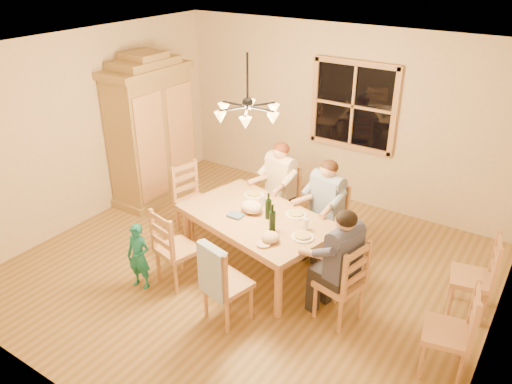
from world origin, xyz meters
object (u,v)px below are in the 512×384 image
Objects in this scene: adult_slate_man at (342,253)px; child at (139,256)px; chair_spare_back at (468,289)px; chair_end_right at (338,295)px; chair_far_right at (324,234)px; chair_far_left at (279,212)px; chair_end_left at (195,212)px; chandelier at (248,111)px; adult_plaid_man at (326,197)px; wine_bottle_a at (268,206)px; armoire at (152,134)px; chair_spare_front at (444,345)px; chair_near_left at (178,260)px; dining_table at (257,223)px; adult_woman at (280,177)px; chair_near_right at (228,295)px; wine_bottle_b at (272,218)px.

child is (-2.20, -0.77, -0.43)m from adult_slate_man.
child is at bearing 103.97° from chair_spare_back.
child is at bearing 122.42° from chair_end_right.
chair_far_right is at bearing 72.22° from chair_spare_back.
chair_far_left is 1.00× the size of chair_end_left.
chandelier reaches higher than adult_plaid_man.
chair_far_right and chair_end_right have the same top height.
chandelier is 1.18m from wine_bottle_a.
chair_end_left is (-1.78, -0.48, 0.00)m from chair_far_right.
armoire is 2.63× the size of adult_plaid_man.
chair_end_right and chair_spare_front have the same top height.
chandelier is 0.88× the size of adult_plaid_man.
chair_spare_back is at bearing -174.85° from chair_far_left.
chair_spare_back is at bearing 36.58° from chair_near_left.
chair_spare_back is (2.39, 0.58, -0.36)m from dining_table.
chair_near_left is 1.13× the size of adult_plaid_man.
child is (-1.50, -1.82, 0.11)m from chair_far_right.
adult_woman is at bearing 3.48° from armoire.
adult_plaid_man is at bearing -0.92° from armoire.
chair_near_right is 3.00× the size of wine_bottle_a.
chair_near_right is (-0.29, -1.71, 0.00)m from chair_far_right.
adult_woman is at bearing 90.00° from chair_near_left.
chair_far_right is 1.85m from chair_end_left.
armoire is 2.32× the size of chair_spare_back.
chair_end_left is at bearing 66.85° from chair_spare_front.
adult_plaid_man is at bearing 40.27° from child.
wine_bottle_a is 1.63m from child.
chair_far_left is at bearing 136.74° from chair_end_left.
wine_bottle_a is at bearing 91.64° from chair_spare_back.
adult_woman is (-0.19, 1.04, -1.24)m from chandelier.
child is (1.52, -1.87, -0.64)m from armoire.
chair_near_left and chair_end_right have the same top height.
child is (-0.71, -2.01, 0.11)m from chair_far_left.
adult_woman is at bearing 69.96° from chair_spare_back.
chair_spare_back is at bearing 13.63° from dining_table.
chair_end_right is at bearing 153.43° from chair_far_left.
chair_end_left is at bearing 82.48° from chair_spare_back.
adult_plaid_man reaches higher than dining_table.
wine_bottle_b is (1.57, -0.48, 0.62)m from chair_end_left.
armoire reaches higher than wine_bottle_a.
dining_table is at bearing 62.10° from chair_near_left.
chair_end_right is (1.88, 0.45, 0.00)m from chair_near_left.
adult_woman is at bearing 136.74° from chair_end_left.
armoire is at bearing 86.59° from adult_slate_man.
wine_bottle_b is at bearing 23.83° from child.
chandelier is 2.06m from chair_far_right.
chair_end_right is at bearing -8.37° from chandelier.
chair_far_left is (-0.25, 0.95, -0.36)m from dining_table.
armoire is at bearing 86.59° from chair_end_right.
chandelier is at bearing 85.04° from chair_end_left.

